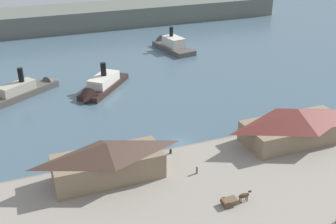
# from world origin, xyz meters

# --- Properties ---
(ground_plane) EXTENTS (320.00, 320.00, 0.00)m
(ground_plane) POSITION_xyz_m (0.00, 0.00, 0.00)
(ground_plane) COLOR #476070
(quay_promenade) EXTENTS (110.00, 36.00, 1.20)m
(quay_promenade) POSITION_xyz_m (0.00, -22.00, 0.60)
(quay_promenade) COLOR gray
(quay_promenade) RESTS_ON ground
(seawall_edge) EXTENTS (110.00, 0.80, 1.00)m
(seawall_edge) POSITION_xyz_m (0.00, -3.60, 0.50)
(seawall_edge) COLOR slate
(seawall_edge) RESTS_ON ground
(ferry_shed_customs_shed) EXTENTS (19.66, 7.97, 7.18)m
(ferry_shed_customs_shed) POSITION_xyz_m (-17.61, -9.22, 4.84)
(ferry_shed_customs_shed) COLOR #847056
(ferry_shed_customs_shed) RESTS_ON quay_promenade
(ferry_shed_west_terminal) EXTENTS (22.17, 9.91, 7.14)m
(ferry_shed_west_terminal) POSITION_xyz_m (21.92, -9.85, 4.83)
(ferry_shed_west_terminal) COLOR #847056
(ferry_shed_west_terminal) RESTS_ON quay_promenade
(horse_cart) EXTENTS (5.40, 1.70, 1.87)m
(horse_cart) POSITION_xyz_m (-0.24, -23.99, 2.13)
(horse_cart) COLOR brown
(horse_cart) RESTS_ON quay_promenade
(pedestrian_near_east_shed) EXTENTS (0.39, 0.39, 1.57)m
(pedestrian_near_east_shed) POSITION_xyz_m (-2.31, -13.75, 1.92)
(pedestrian_near_east_shed) COLOR #6B5B4C
(pedestrian_near_east_shed) RESTS_ON quay_promenade
(mooring_post_center_west) EXTENTS (0.44, 0.44, 0.90)m
(mooring_post_center_west) POSITION_xyz_m (-4.16, -5.45, 1.65)
(mooring_post_center_west) COLOR black
(mooring_post_center_west) RESTS_ON quay_promenade
(mooring_post_east) EXTENTS (0.44, 0.44, 0.90)m
(mooring_post_east) POSITION_xyz_m (35.32, -5.40, 1.65)
(mooring_post_east) COLOR black
(mooring_post_east) RESTS_ON quay_promenade
(ferry_approaching_east) EXTENTS (24.02, 18.09, 9.10)m
(ferry_approaching_east) POSITION_xyz_m (-28.38, 38.62, 1.48)
(ferry_approaching_east) COLOR #514C47
(ferry_approaching_east) RESTS_ON ground
(ferry_moored_west) EXTENTS (18.31, 20.04, 9.47)m
(ferry_moored_west) POSITION_xyz_m (-9.38, 33.42, 1.44)
(ferry_moored_west) COLOR black
(ferry_moored_west) RESTS_ON ground
(ferry_mid_harbor) EXTENTS (10.06, 21.29, 10.41)m
(ferry_mid_harbor) POSITION_xyz_m (23.47, 64.36, 1.56)
(ferry_mid_harbor) COLOR #514C47
(ferry_mid_harbor) RESTS_ON ground
(far_headland) EXTENTS (180.00, 24.00, 8.00)m
(far_headland) POSITION_xyz_m (0.00, 110.00, 4.00)
(far_headland) COLOR #60665B
(far_headland) RESTS_ON ground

